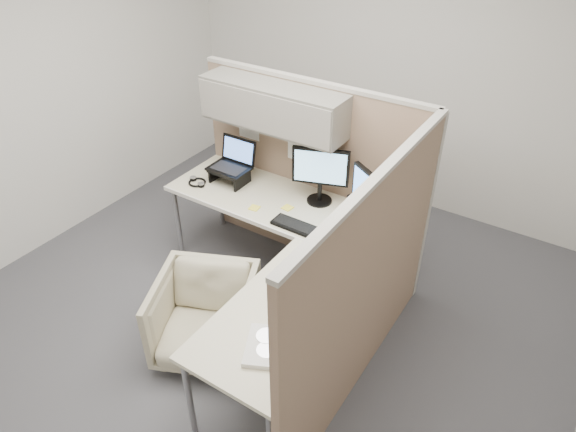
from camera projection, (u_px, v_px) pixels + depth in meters
The scene contains 18 objects.
ground at pixel (260, 315), 4.06m from camera, with size 4.50×4.50×0.00m, color #434248.
partition_back at pixel (294, 144), 4.10m from camera, with size 2.00×0.36×1.63m.
partition_right at pixel (369, 285), 3.14m from camera, with size 0.07×2.03×1.63m.
desk at pixel (282, 244), 3.70m from camera, with size 2.00×1.98×0.73m.
office_chair at pixel (205, 313), 3.60m from camera, with size 0.67×0.63×0.69m, color beige.
monitor_left at pixel (320, 171), 3.93m from camera, with size 0.43×0.20×0.47m.
monitor_right at pixel (370, 199), 3.61m from camera, with size 0.39×0.26×0.47m.
laptop_station at pixel (231, 166), 4.28m from camera, with size 0.34×0.29×0.35m.
keyboard at pixel (298, 227), 3.77m from camera, with size 0.42×0.14×0.02m, color black.
mouse at pixel (341, 248), 3.56m from camera, with size 0.10×0.06×0.03m, color black.
travel_mug at pixel (352, 207), 3.84m from camera, with size 0.09×0.09×0.19m.
soda_can_green at pixel (363, 244), 3.53m from camera, with size 0.07×0.07×0.12m, color #1E3FA5.
soda_can_silver at pixel (366, 225), 3.71m from camera, with size 0.07×0.07×0.12m, color black.
sticky_note_d at pixel (288, 208), 4.00m from camera, with size 0.08×0.08×0.01m, color #FAEA41.
sticky_note_a at pixel (254, 208), 4.00m from camera, with size 0.08×0.08×0.01m, color #FAEA41.
headphones at pixel (197, 182), 4.31m from camera, with size 0.19×0.19×0.03m.
paper_stack at pixel (267, 346), 2.84m from camera, with size 0.34×0.37×0.03m.
desk_clock at pixel (312, 290), 3.17m from camera, with size 0.07×0.08×0.08m.
Camera 1 is at (1.76, -2.31, 2.95)m, focal length 32.00 mm.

